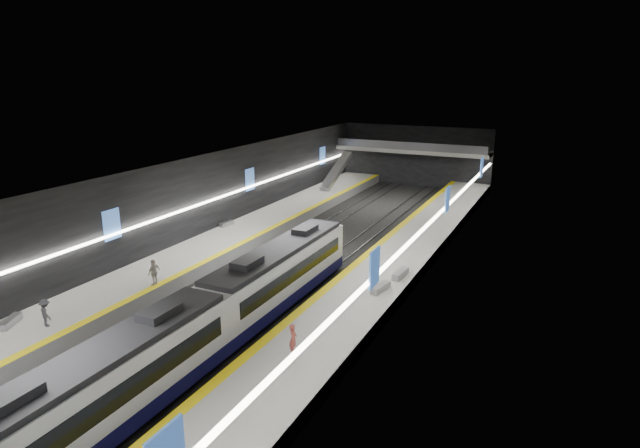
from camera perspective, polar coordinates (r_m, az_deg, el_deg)
The scene contains 25 objects.
ground at distance 42.29m, azimuth -3.32°, elevation -4.82°, with size 70.00×70.00×0.00m, color black.
ceiling at distance 40.12m, azimuth -3.50°, elevation 5.91°, with size 20.00×70.00×0.04m, color beige.
wall_left at distance 46.57m, azimuth -14.24°, elevation 1.84°, with size 0.04×70.00×8.00m, color black.
wall_right at distance 37.39m, azimuth 10.13°, elevation -1.41°, with size 0.04×70.00×8.00m, color black.
wall_back at distance 72.94m, azimuth 10.13°, elevation 7.15°, with size 20.00×0.04×8.00m, color black.
platform_left at distance 46.03m, azimuth -11.54°, elevation -2.70°, with size 5.00×70.00×1.00m, color slate.
tile_surface_left at distance 45.87m, azimuth -11.58°, elevation -2.09°, with size 5.00×70.00×0.02m, color #B0B0AA.
tactile_strip_left at distance 44.62m, azimuth -9.31°, elevation -2.48°, with size 0.60×70.00×0.02m, color yellow.
platform_right at distance 39.25m, azimuth 6.35°, elevation -5.82°, with size 5.00×70.00×1.00m, color slate.
tile_surface_right at distance 39.06m, azimuth 6.38°, elevation -5.12°, with size 5.00×70.00×0.02m, color #B0B0AA.
tactile_strip_right at distance 39.78m, azimuth 3.38°, elevation -4.63°, with size 0.60×70.00×0.02m, color yellow.
rails at distance 42.27m, azimuth -3.32°, elevation -4.74°, with size 6.52×70.00×0.12m.
train at distance 29.94m, azimuth -11.63°, elevation -9.78°, with size 2.69×30.04×3.60m.
ad_posters at distance 41.74m, azimuth -2.75°, elevation 1.40°, with size 19.94×53.50×2.20m.
cove_light_left at distance 46.49m, azimuth -14.04°, elevation 1.58°, with size 0.25×68.60×0.12m, color white.
cove_light_right at distance 37.50m, azimuth 9.82°, elevation -1.66°, with size 0.25×68.60×0.12m, color white.
mezzanine_bridge at distance 70.82m, azimuth 9.70°, elevation 7.76°, with size 20.00×3.00×1.50m.
escalator at distance 67.25m, azimuth 1.77°, elevation 5.69°, with size 1.20×8.00×0.60m, color #99999E.
bench_left_near at distance 35.86m, azimuth -30.14°, elevation -9.00°, with size 0.48×1.72×0.42m, color #99999E.
bench_left_far at distance 50.88m, azimuth -9.94°, elevation 0.04°, with size 0.45×1.62×0.40m, color #99999E.
bench_right_near at distance 35.80m, azimuth 6.47°, elevation -6.78°, with size 0.52×1.88×0.46m, color #99999E.
bench_right_far at distance 38.28m, azimuth 8.58°, elevation -5.29°, with size 0.55×1.98×0.48m, color #99999E.
passenger_right_a at distance 28.06m, azimuth -2.88°, elevation -12.17°, with size 0.60×0.39×1.64m, color #C6544A.
passenger_left_a at distance 37.99m, azimuth -17.28°, elevation -4.94°, with size 1.08×0.45×1.84m, color beige.
passenger_left_b at distance 34.48m, azimuth -27.22°, elevation -8.45°, with size 1.05×0.60×1.63m, color #393940.
Camera 1 is at (19.27, -34.46, 15.14)m, focal length 30.00 mm.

